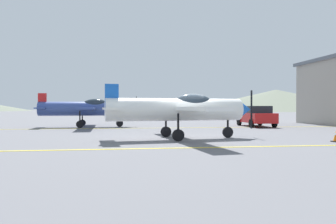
# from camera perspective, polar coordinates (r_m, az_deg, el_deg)

# --- Properties ---
(ground_plane) EXTENTS (400.00, 400.00, 0.00)m
(ground_plane) POSITION_cam_1_polar(r_m,az_deg,el_deg) (16.08, 2.92, -4.58)
(ground_plane) COLOR slate
(apron_line_near) EXTENTS (80.00, 0.16, 0.01)m
(apron_line_near) POSITION_cam_1_polar(r_m,az_deg,el_deg) (12.37, 6.29, -6.19)
(apron_line_near) COLOR yellow
(apron_line_near) RESTS_ON ground_plane
(apron_line_far) EXTENTS (80.00, 0.16, 0.01)m
(apron_line_far) POSITION_cam_1_polar(r_m,az_deg,el_deg) (23.93, -0.70, -2.80)
(apron_line_far) COLOR yellow
(apron_line_far) RESTS_ON ground_plane
(airplane_near) EXTENTS (7.51, 8.61, 2.57)m
(airplane_near) POSITION_cam_1_polar(r_m,az_deg,el_deg) (15.65, 2.34, 0.58)
(airplane_near) COLOR white
(airplane_near) RESTS_ON ground_plane
(airplane_mid) EXTENTS (7.44, 8.58, 2.57)m
(airplane_mid) POSITION_cam_1_polar(r_m,az_deg,el_deg) (25.76, -13.85, 0.65)
(airplane_mid) COLOR #33478C
(airplane_mid) RESTS_ON ground_plane
(car_sedan) EXTENTS (2.14, 4.36, 1.62)m
(car_sedan) POSITION_cam_1_polar(r_m,az_deg,el_deg) (26.80, 15.11, -0.64)
(car_sedan) COLOR red
(car_sedan) RESTS_ON ground_plane
(hill_centerleft) EXTENTS (80.13, 80.13, 9.24)m
(hill_centerleft) POSITION_cam_1_polar(r_m,az_deg,el_deg) (150.11, 18.30, 1.97)
(hill_centerleft) COLOR slate
(hill_centerleft) RESTS_ON ground_plane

